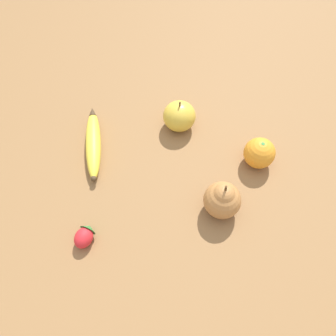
{
  "coord_description": "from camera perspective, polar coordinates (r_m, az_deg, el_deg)",
  "views": [
    {
      "loc": [
        0.21,
        0.37,
        0.67
      ],
      "look_at": [
        0.02,
        0.02,
        0.03
      ],
      "focal_mm": 35.0,
      "sensor_mm": 36.0,
      "label": 1
    }
  ],
  "objects": [
    {
      "name": "ground_plane",
      "position": [
        0.79,
        0.51,
        0.33
      ],
      "size": [
        3.0,
        3.0,
        0.0
      ],
      "primitive_type": "plane",
      "color": "olive"
    },
    {
      "name": "banana",
      "position": [
        0.83,
        -12.88,
        4.27
      ],
      "size": [
        0.11,
        0.21,
        0.04
      ],
      "rotation": [
        0.0,
        0.0,
        4.34
      ],
      "color": "yellow",
      "rests_on": "ground_plane"
    },
    {
      "name": "orange",
      "position": [
        0.8,
        15.61,
        2.53
      ],
      "size": [
        0.07,
        0.07,
        0.07
      ],
      "color": "orange",
      "rests_on": "ground_plane"
    },
    {
      "name": "pear",
      "position": [
        0.71,
        9.46,
        -5.39
      ],
      "size": [
        0.08,
        0.08,
        0.1
      ],
      "color": "#B2753D",
      "rests_on": "ground_plane"
    },
    {
      "name": "strawberry",
      "position": [
        0.71,
        -14.32,
        -11.4
      ],
      "size": [
        0.06,
        0.06,
        0.04
      ],
      "rotation": [
        0.0,
        0.0,
        3.83
      ],
      "color": "red",
      "rests_on": "ground_plane"
    },
    {
      "name": "apple",
      "position": [
        0.84,
        1.99,
        9.01
      ],
      "size": [
        0.08,
        0.08,
        0.09
      ],
      "color": "gold",
      "rests_on": "ground_plane"
    }
  ]
}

